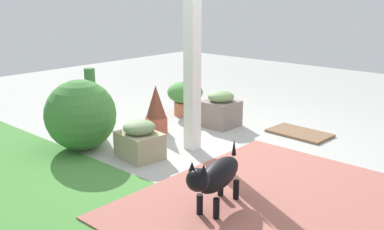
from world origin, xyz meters
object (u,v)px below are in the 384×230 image
at_px(doormat, 299,133).
at_px(terracotta_pot_tall, 92,106).
at_px(terracotta_pot_broad, 185,96).
at_px(stone_planter_mid, 140,140).
at_px(round_shrub, 81,115).
at_px(porch_pillar, 192,41).
at_px(dog, 216,176).
at_px(stone_planter_nearest, 221,110).
at_px(terracotta_pot_spiky, 156,110).

bearing_deg(doormat, terracotta_pot_tall, 34.44).
xyz_separation_m(terracotta_pot_broad, terracotta_pot_tall, (0.51, 1.18, -0.01)).
xyz_separation_m(stone_planter_mid, round_shrub, (0.67, 0.24, 0.19)).
bearing_deg(terracotta_pot_tall, round_shrub, 136.94).
relative_size(porch_pillar, terracotta_pot_broad, 4.78).
height_order(stone_planter_mid, terracotta_pot_tall, terracotta_pot_tall).
xyz_separation_m(dog, doormat, (0.46, -2.18, -0.28)).
relative_size(porch_pillar, round_shrub, 3.06).
distance_m(porch_pillar, terracotta_pot_broad, 1.64).
bearing_deg(stone_planter_nearest, terracotta_pot_spiky, 61.70).
bearing_deg(stone_planter_nearest, round_shrub, 70.74).
height_order(terracotta_pot_tall, dog, terracotta_pot_tall).
xyz_separation_m(stone_planter_nearest, terracotta_pot_tall, (1.20, 1.10, 0.05)).
height_order(terracotta_pot_spiky, doormat, terracotta_pot_spiky).
xyz_separation_m(porch_pillar, stone_planter_nearest, (0.30, -0.87, -0.95)).
xyz_separation_m(stone_planter_mid, doormat, (-0.85, -1.79, -0.17)).
height_order(stone_planter_mid, doormat, stone_planter_mid).
bearing_deg(stone_planter_nearest, porch_pillar, 108.81).
relative_size(stone_planter_mid, round_shrub, 0.63).
height_order(porch_pillar, terracotta_pot_spiky, porch_pillar).
bearing_deg(dog, round_shrub, -4.17).
distance_m(stone_planter_mid, terracotta_pot_tall, 1.33).
bearing_deg(round_shrub, porch_pillar, -137.62).
xyz_separation_m(round_shrub, dog, (-1.98, 0.14, -0.09)).
relative_size(terracotta_pot_spiky, doormat, 0.82).
height_order(stone_planter_mid, terracotta_pot_spiky, terracotta_pot_spiky).
bearing_deg(terracotta_pot_tall, terracotta_pot_spiky, -155.89).
height_order(terracotta_pot_spiky, dog, terracotta_pot_spiky).
bearing_deg(stone_planter_mid, doormat, -115.25).
bearing_deg(round_shrub, doormat, -126.64).
xyz_separation_m(porch_pillar, dog, (-1.09, 0.95, -0.88)).
height_order(terracotta_pot_broad, terracotta_pot_spiky, terracotta_pot_spiky).
relative_size(stone_planter_mid, doormat, 0.67).
relative_size(stone_planter_mid, terracotta_pot_broad, 0.98).
relative_size(round_shrub, doormat, 1.06).
distance_m(stone_planter_mid, terracotta_pot_spiky, 0.85).
bearing_deg(stone_planter_nearest, dog, 127.35).
height_order(porch_pillar, doormat, porch_pillar).
bearing_deg(doormat, round_shrub, 53.36).
xyz_separation_m(terracotta_pot_tall, dog, (-2.59, 0.72, 0.03)).
distance_m(stone_planter_nearest, terracotta_pot_broad, 0.70).
height_order(terracotta_pot_broad, doormat, terracotta_pot_broad).
xyz_separation_m(porch_pillar, doormat, (-0.63, -1.23, -1.15)).
relative_size(stone_planter_mid, terracotta_pot_tall, 0.64).
distance_m(round_shrub, terracotta_pot_spiky, 0.96).
height_order(porch_pillar, round_shrub, porch_pillar).
relative_size(terracotta_pot_broad, terracotta_pot_spiky, 0.83).
distance_m(porch_pillar, terracotta_pot_tall, 1.77).
bearing_deg(terracotta_pot_spiky, porch_pillar, 169.70).
relative_size(terracotta_pot_spiky, dog, 0.80).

